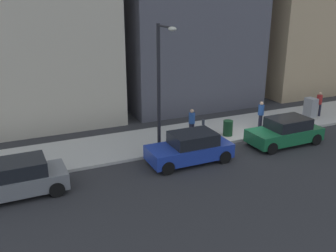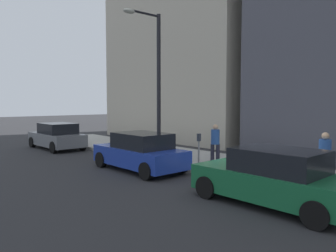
{
  "view_description": "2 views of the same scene",
  "coord_description": "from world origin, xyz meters",
  "px_view_note": "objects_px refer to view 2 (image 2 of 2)",
  "views": [
    {
      "loc": [
        -16.43,
        12.73,
        7.79
      ],
      "look_at": [
        1.27,
        4.71,
        1.13
      ],
      "focal_mm": 40.0,
      "sensor_mm": 36.0,
      "label": 1
    },
    {
      "loc": [
        -9.03,
        -5.85,
        2.73
      ],
      "look_at": [
        -0.38,
        3.87,
        1.79
      ],
      "focal_mm": 35.0,
      "sensor_mm": 36.0,
      "label": 2
    }
  ],
  "objects_px": {
    "parked_car_green": "(274,178)",
    "pedestrian_midblock": "(325,156)",
    "streetlamp": "(154,73)",
    "trash_bin": "(246,161)",
    "parked_car_grey": "(57,136)",
    "parking_meter": "(199,147)",
    "parked_car_blue": "(140,152)",
    "pedestrian_far_corner": "(215,141)"
  },
  "relations": [
    {
      "from": "parked_car_green",
      "to": "pedestrian_midblock",
      "type": "distance_m",
      "value": 2.58
    },
    {
      "from": "parked_car_green",
      "to": "pedestrian_midblock",
      "type": "bearing_deg",
      "value": -6.08
    },
    {
      "from": "streetlamp",
      "to": "trash_bin",
      "type": "relative_size",
      "value": 7.22
    },
    {
      "from": "parked_car_grey",
      "to": "pedestrian_midblock",
      "type": "distance_m",
      "value": 14.55
    },
    {
      "from": "parking_meter",
      "to": "pedestrian_midblock",
      "type": "relative_size",
      "value": 0.81
    },
    {
      "from": "trash_bin",
      "to": "parking_meter",
      "type": "bearing_deg",
      "value": 103.13
    },
    {
      "from": "parked_car_green",
      "to": "streetlamp",
      "type": "height_order",
      "value": "streetlamp"
    },
    {
      "from": "parked_car_blue",
      "to": "pedestrian_far_corner",
      "type": "bearing_deg",
      "value": -29.04
    },
    {
      "from": "parking_meter",
      "to": "pedestrian_midblock",
      "type": "xyz_separation_m",
      "value": [
        0.83,
        -4.54,
        0.11
      ]
    },
    {
      "from": "trash_bin",
      "to": "pedestrian_far_corner",
      "type": "height_order",
      "value": "pedestrian_far_corner"
    },
    {
      "from": "trash_bin",
      "to": "pedestrian_midblock",
      "type": "bearing_deg",
      "value": -81.79
    },
    {
      "from": "parked_car_grey",
      "to": "trash_bin",
      "type": "distance_m",
      "value": 11.9
    },
    {
      "from": "pedestrian_far_corner",
      "to": "parked_car_grey",
      "type": "bearing_deg",
      "value": -6.74
    },
    {
      "from": "parking_meter",
      "to": "pedestrian_far_corner",
      "type": "xyz_separation_m",
      "value": [
        1.13,
        0.11,
        0.11
      ]
    },
    {
      "from": "streetlamp",
      "to": "trash_bin",
      "type": "distance_m",
      "value": 5.7
    },
    {
      "from": "parking_meter",
      "to": "trash_bin",
      "type": "distance_m",
      "value": 2.02
    },
    {
      "from": "streetlamp",
      "to": "parked_car_blue",
      "type": "bearing_deg",
      "value": -148.3
    },
    {
      "from": "streetlamp",
      "to": "pedestrian_far_corner",
      "type": "distance_m",
      "value": 4.05
    },
    {
      "from": "parked_car_green",
      "to": "pedestrian_far_corner",
      "type": "xyz_separation_m",
      "value": [
        2.84,
        4.4,
        0.35
      ]
    },
    {
      "from": "parked_car_green",
      "to": "parked_car_grey",
      "type": "xyz_separation_m",
      "value": [
        0.05,
        14.08,
        0.0
      ]
    },
    {
      "from": "parked_car_green",
      "to": "parking_meter",
      "type": "height_order",
      "value": "parked_car_green"
    },
    {
      "from": "parked_car_blue",
      "to": "trash_bin",
      "type": "xyz_separation_m",
      "value": [
        2.12,
        -3.59,
        -0.14
      ]
    },
    {
      "from": "parked_car_grey",
      "to": "parked_car_green",
      "type": "bearing_deg",
      "value": -90.97
    },
    {
      "from": "pedestrian_midblock",
      "to": "parked_car_green",
      "type": "bearing_deg",
      "value": -128.47
    },
    {
      "from": "trash_bin",
      "to": "parked_car_grey",
      "type": "bearing_deg",
      "value": 100.23
    },
    {
      "from": "parked_car_green",
      "to": "parking_meter",
      "type": "relative_size",
      "value": 3.12
    },
    {
      "from": "parked_car_grey",
      "to": "pedestrian_midblock",
      "type": "xyz_separation_m",
      "value": [
        2.49,
        -14.33,
        0.35
      ]
    },
    {
      "from": "parked_car_green",
      "to": "pedestrian_far_corner",
      "type": "bearing_deg",
      "value": 56.63
    },
    {
      "from": "parked_car_grey",
      "to": "streetlamp",
      "type": "height_order",
      "value": "streetlamp"
    },
    {
      "from": "parked_car_green",
      "to": "parked_car_blue",
      "type": "xyz_separation_m",
      "value": [
        0.05,
        5.95,
        0.0
      ]
    },
    {
      "from": "parked_car_green",
      "to": "parked_car_grey",
      "type": "bearing_deg",
      "value": 89.27
    },
    {
      "from": "streetlamp",
      "to": "parked_car_grey",
      "type": "bearing_deg",
      "value": 101.75
    },
    {
      "from": "parked_car_grey",
      "to": "pedestrian_far_corner",
      "type": "bearing_deg",
      "value": -74.68
    },
    {
      "from": "parking_meter",
      "to": "streetlamp",
      "type": "xyz_separation_m",
      "value": [
        -0.17,
        2.59,
        3.04
      ]
    },
    {
      "from": "streetlamp",
      "to": "pedestrian_midblock",
      "type": "xyz_separation_m",
      "value": [
        0.99,
        -7.13,
        -2.93
      ]
    },
    {
      "from": "parked_car_blue",
      "to": "streetlamp",
      "type": "relative_size",
      "value": 0.65
    },
    {
      "from": "parked_car_blue",
      "to": "pedestrian_far_corner",
      "type": "xyz_separation_m",
      "value": [
        2.79,
        -1.55,
        0.35
      ]
    },
    {
      "from": "parked_car_grey",
      "to": "streetlamp",
      "type": "xyz_separation_m",
      "value": [
        1.5,
        -7.2,
        3.28
      ]
    },
    {
      "from": "parked_car_grey",
      "to": "trash_bin",
      "type": "relative_size",
      "value": 4.69
    },
    {
      "from": "trash_bin",
      "to": "pedestrian_far_corner",
      "type": "distance_m",
      "value": 2.2
    },
    {
      "from": "parked_car_grey",
      "to": "parking_meter",
      "type": "distance_m",
      "value": 9.93
    },
    {
      "from": "streetlamp",
      "to": "pedestrian_midblock",
      "type": "relative_size",
      "value": 3.92
    }
  ]
}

